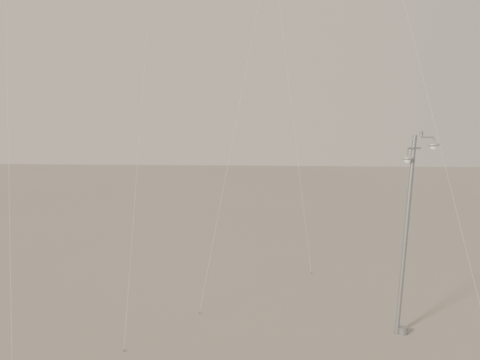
{
  "coord_description": "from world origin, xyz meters",
  "views": [
    {
      "loc": [
        1.4,
        -22.77,
        9.88
      ],
      "look_at": [
        -0.42,
        5.0,
        6.6
      ],
      "focal_mm": 50.0,
      "sensor_mm": 36.0,
      "label": 1
    }
  ],
  "objects": [
    {
      "name": "street_lamp",
      "position": [
        6.67,
        5.17,
        4.62
      ],
      "size": [
        1.62,
        0.67,
        8.66
      ],
      "color": "gray",
      "rests_on": "ground"
    }
  ]
}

